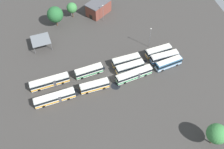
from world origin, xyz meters
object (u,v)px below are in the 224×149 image
object	(u,v)px
bus_row1_slot0	(126,60)
bus_row1_slot1	(130,67)
bus_row2_slot2	(94,86)
depot_building	(98,8)
bus_row0_slot0	(158,51)
lamp_post_by_building	(103,12)
bus_row2_slot0	(89,71)
maintenance_shelter	(41,40)
bus_row1_slot2	(134,74)
lamp_post_far_corner	(150,37)
tree_northeast	(217,134)
tree_south_edge	(55,15)
bus_row3_slot2	(55,98)
bus_row0_slot1	(164,57)
tree_north_edge	(72,8)
bus_row3_slot0	(50,82)
bus_row0_slot2	(169,63)

from	to	relation	value
bus_row1_slot0	bus_row1_slot1	size ratio (longest dim) A/B	1.00
bus_row2_slot2	depot_building	size ratio (longest dim) A/B	0.79
bus_row0_slot0	bus_row1_slot0	xyz separation A→B (m)	(13.87, 2.49, 0.00)
lamp_post_by_building	bus_row0_slot0	bearing A→B (deg)	125.18
bus_row2_slot0	maintenance_shelter	bearing A→B (deg)	-47.37
bus_row1_slot1	bus_row1_slot2	distance (m)	3.89
lamp_post_by_building	lamp_post_far_corner	xyz separation A→B (m)	(-15.61, 20.59, 0.68)
bus_row1_slot2	lamp_post_far_corner	bearing A→B (deg)	-123.75
depot_building	lamp_post_far_corner	xyz separation A→B (m)	(-16.83, 26.42, 2.11)
maintenance_shelter	tree_northeast	size ratio (longest dim) A/B	0.95
bus_row2_slot0	bus_row1_slot2	bearing A→B (deg)	163.49
tree_northeast	tree_south_edge	xyz separation A→B (m)	(43.46, -65.54, -0.12)
bus_row1_slot0	lamp_post_by_building	bearing A→B (deg)	-81.51
bus_row3_slot2	bus_row1_slot1	bearing A→B (deg)	-162.86
bus_row0_slot1	bus_row2_slot0	xyz separation A→B (m)	(29.97, 1.70, -0.00)
lamp_post_far_corner	tree_north_edge	xyz separation A→B (m)	(29.06, -25.93, -0.21)
bus_row1_slot2	bus_row3_slot2	world-z (taller)	same
bus_row1_slot0	bus_row0_slot0	bearing A→B (deg)	-169.82
bus_row2_slot2	bus_row3_slot0	bearing A→B (deg)	-17.22
bus_row0_slot2	bus_row1_slot0	xyz separation A→B (m)	(15.71, -4.56, 0.00)
bus_row3_slot2	maintenance_shelter	xyz separation A→B (m)	(4.29, -28.47, 1.69)
tree_south_edge	lamp_post_far_corner	bearing A→B (deg)	150.06
bus_row1_slot2	lamp_post_by_building	bearing A→B (deg)	-81.10
bus_row1_slot0	lamp_post_by_building	size ratio (longest dim) A/B	1.35
depot_building	bus_row1_slot0	bearing A→B (deg)	99.07
maintenance_shelter	tree_south_edge	distance (m)	14.52
bus_row2_slot0	bus_row1_slot0	bearing A→B (deg)	-169.79
bus_row2_slot2	lamp_post_far_corner	bearing A→B (deg)	-145.22
bus_row0_slot2	bus_row3_slot0	xyz separation A→B (m)	(44.99, 0.56, 0.00)
tree_north_edge	depot_building	bearing A→B (deg)	-177.74
bus_row2_slot0	tree_northeast	bearing A→B (deg)	134.00
bus_row1_slot2	bus_row3_slot0	size ratio (longest dim) A/B	1.00
depot_building	lamp_post_far_corner	size ratio (longest dim) A/B	1.38
bus_row0_slot0	lamp_post_far_corner	distance (m)	6.56
lamp_post_by_building	depot_building	bearing A→B (deg)	-78.14
lamp_post_by_building	bus_row3_slot2	bearing A→B (deg)	59.84
bus_row2_slot0	lamp_post_far_corner	distance (m)	28.34
lamp_post_by_building	bus_row1_slot0	bearing A→B (deg)	98.49
bus_row0_slot0	bus_row1_slot1	size ratio (longest dim) A/B	0.98
bus_row3_slot0	tree_south_edge	distance (m)	34.25
bus_row2_slot0	bus_row3_slot0	bearing A→B (deg)	9.61
tree_northeast	tree_south_edge	world-z (taller)	tree_south_edge
bus_row0_slot1	bus_row1_slot1	xyz separation A→B (m)	(14.52, 2.68, -0.00)
bus_row1_slot0	tree_northeast	distance (m)	41.38
bus_row0_slot1	tree_northeast	xyz separation A→B (m)	(-3.09, 35.93, 4.19)
bus_row2_slot0	lamp_post_by_building	size ratio (longest dim) A/B	1.30
bus_row3_slot2	bus_row0_slot1	bearing A→B (deg)	-165.07
bus_row1_slot1	bus_row2_slot0	xyz separation A→B (m)	(15.45, -0.98, -0.00)
lamp_post_far_corner	tree_northeast	xyz separation A→B (m)	(-6.84, 44.44, 0.81)
bus_row1_slot2	tree_north_edge	xyz separation A→B (m)	(19.03, -40.94, 3.17)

